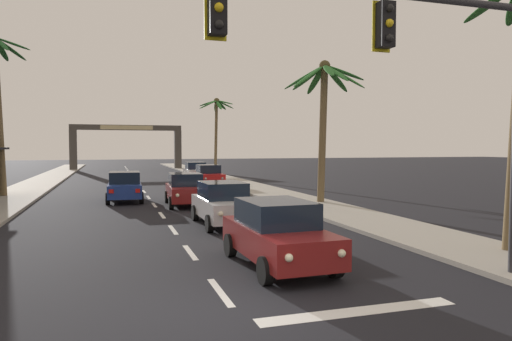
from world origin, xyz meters
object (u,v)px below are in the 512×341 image
at_px(sedan_parked_mid_kerb, 208,175).
at_px(palm_right_farthest, 216,117).
at_px(sedan_parked_nearest_kerb, 195,171).
at_px(sedan_third_in_queue, 223,203).
at_px(traffic_signal_mast, 390,55).
at_px(town_gateway_arch, 127,141).
at_px(palm_right_second, 324,100).
at_px(sedan_oncoming_far, 125,186).
at_px(sedan_lead_at_stop_bar, 277,233).
at_px(sedan_fifth_in_queue, 185,189).

distance_m(sedan_parked_mid_kerb, palm_right_farthest, 13.26).
bearing_deg(sedan_parked_nearest_kerb, sedan_third_in_queue, -97.49).
bearing_deg(sedan_parked_mid_kerb, palm_right_farthest, 74.43).
bearing_deg(traffic_signal_mast, town_gateway_arch, 93.44).
xyz_separation_m(sedan_third_in_queue, sedan_parked_mid_kerb, (3.04, 17.68, 0.00)).
height_order(sedan_parked_nearest_kerb, palm_right_second, palm_right_second).
xyz_separation_m(sedan_parked_mid_kerb, palm_right_farthest, (3.26, 11.70, 5.32)).
distance_m(sedan_third_in_queue, sedan_oncoming_far, 9.93).
bearing_deg(traffic_signal_mast, sedan_lead_at_stop_bar, 118.73).
xyz_separation_m(palm_right_second, town_gateway_arch, (-8.70, 41.88, -1.62)).
bearing_deg(traffic_signal_mast, sedan_fifth_in_queue, 96.50).
bearing_deg(sedan_oncoming_far, palm_right_second, -23.59).
bearing_deg(sedan_parked_nearest_kerb, palm_right_farthest, 58.59).
relative_size(sedan_lead_at_stop_bar, sedan_third_in_queue, 1.01).
height_order(sedan_oncoming_far, sedan_parked_mid_kerb, same).
bearing_deg(sedan_fifth_in_queue, town_gateway_arch, 92.23).
bearing_deg(palm_right_farthest, palm_right_second, -89.12).
distance_m(sedan_fifth_in_queue, palm_right_farthest, 24.37).
distance_m(sedan_oncoming_far, palm_right_second, 12.00).
relative_size(traffic_signal_mast, palm_right_second, 1.40).
relative_size(sedan_third_in_queue, sedan_parked_nearest_kerb, 1.00).
relative_size(traffic_signal_mast, sedan_parked_nearest_kerb, 2.38).
bearing_deg(palm_right_farthest, sedan_oncoming_far, -115.91).
height_order(sedan_parked_nearest_kerb, palm_right_farthest, palm_right_farthest).
xyz_separation_m(traffic_signal_mast, palm_right_farthest, (4.96, 38.66, 1.22)).
bearing_deg(traffic_signal_mast, sedan_parked_nearest_kerb, 86.84).
bearing_deg(town_gateway_arch, sedan_oncoming_far, -92.17).
relative_size(sedan_parked_mid_kerb, palm_right_farthest, 0.55).
relative_size(sedan_lead_at_stop_bar, sedan_fifth_in_queue, 1.00).
height_order(traffic_signal_mast, sedan_parked_mid_kerb, traffic_signal_mast).
relative_size(sedan_oncoming_far, town_gateway_arch, 0.31).
bearing_deg(traffic_signal_mast, sedan_oncoming_far, 104.46).
bearing_deg(palm_right_second, town_gateway_arch, 101.74).
distance_m(sedan_fifth_in_queue, sedan_oncoming_far, 4.05).
distance_m(traffic_signal_mast, palm_right_farthest, 38.99).
relative_size(sedan_parked_nearest_kerb, palm_right_second, 0.59).
xyz_separation_m(traffic_signal_mast, sedan_third_in_queue, (-1.34, 9.28, -4.10)).
bearing_deg(sedan_fifth_in_queue, traffic_signal_mast, -83.50).
bearing_deg(sedan_parked_mid_kerb, traffic_signal_mast, -93.60).
distance_m(palm_right_farthest, town_gateway_arch, 19.41).
bearing_deg(sedan_oncoming_far, traffic_signal_mast, -75.54).
bearing_deg(sedan_parked_nearest_kerb, sedan_parked_mid_kerb, -91.34).
bearing_deg(sedan_fifth_in_queue, palm_right_farthest, 73.48).
bearing_deg(sedan_oncoming_far, sedan_parked_nearest_kerb, 66.09).
bearing_deg(palm_right_farthest, sedan_fifth_in_queue, -106.52).
height_order(sedan_fifth_in_queue, sedan_parked_mid_kerb, same).
bearing_deg(town_gateway_arch, sedan_parked_mid_kerb, -80.12).
height_order(palm_right_farthest, town_gateway_arch, palm_right_farthest).
bearing_deg(sedan_lead_at_stop_bar, traffic_signal_mast, -61.27).
xyz_separation_m(sedan_fifth_in_queue, sedan_parked_nearest_kerb, (3.66, 17.72, 0.00)).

